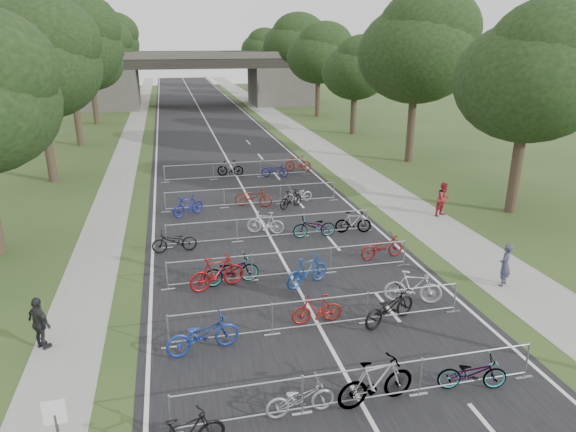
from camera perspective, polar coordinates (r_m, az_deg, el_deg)
The scene contains 50 objects.
road at distance 57.00m, azimuth -8.98°, elevation 10.20°, with size 11.00×140.00×0.01m, color black.
sidewalk_right at distance 58.13m, azimuth -0.97°, elevation 10.60°, with size 3.00×140.00×0.01m, color gray.
sidewalk_left at distance 56.94m, azimuth -16.63°, elevation 9.64°, with size 2.00×140.00×0.01m, color gray.
lane_markings at distance 57.00m, azimuth -8.98°, elevation 10.20°, with size 0.12×140.00×0.00m, color silver.
overpass_bridge at distance 71.49m, azimuth -10.15°, elevation 14.75°, with size 31.00×8.00×7.05m.
park_sign at distance 12.04m, azimuth -24.33°, elevation -20.32°, with size 0.45×0.06×1.83m.
tree_right_0 at distance 28.12m, azimuth 25.56°, elevation 13.92°, with size 7.17×7.17×10.93m.
tree_left_1 at distance 34.90m, azimuth -26.09°, elevation 15.14°, with size 7.56×7.56×11.53m.
tree_right_1 at distance 38.25m, azimuth 14.34°, elevation 17.51°, with size 8.18×8.18×12.47m.
tree_left_2 at distance 46.68m, azimuth -23.16°, elevation 17.07°, with size 8.40×8.40×12.81m.
tree_right_2 at distance 49.32m, azimuth 7.63°, elevation 15.86°, with size 6.16×6.16×9.39m.
tree_left_3 at distance 58.60m, azimuth -21.10°, elevation 15.83°, with size 6.72×6.72×10.25m.
tree_right_3 at distance 60.66m, azimuth 3.53°, elevation 17.48°, with size 7.17×7.17×10.93m.
tree_left_4 at distance 70.50m, azimuth -19.97°, elevation 16.97°, with size 7.56×7.56×11.53m.
tree_right_4 at distance 72.22m, azimuth 0.69°, elevation 18.54°, with size 8.18×8.18×12.47m.
tree_left_5 at distance 82.44m, azimuth -19.17°, elevation 17.77°, with size 8.40×8.40×12.81m.
tree_right_5 at distance 83.96m, azimuth -1.37°, elevation 17.28°, with size 6.16×6.16×9.39m.
tree_left_6 at distance 94.42m, azimuth -18.40°, elevation 16.90°, with size 6.72×6.72×10.25m.
tree_right_6 at distance 95.71m, azimuth -2.94°, elevation 18.07°, with size 7.17×7.17×10.93m.
barrier_row_1 at distance 13.34m, azimuth 8.32°, elevation -18.19°, with size 9.70×0.08×1.10m.
barrier_row_2 at distance 16.17m, azimuth 3.65°, elevation -10.76°, with size 9.70×0.08×1.10m.
barrier_row_3 at distance 19.43m, azimuth 0.42°, elevation -5.34°, with size 9.70×0.08×1.10m.
barrier_row_4 at distance 23.05m, azimuth -1.92°, elevation -1.33°, with size 9.70×0.08×1.10m.
barrier_row_5 at distance 27.71m, azimuth -3.96°, elevation 2.18°, with size 9.70×0.08×1.10m.
barrier_row_6 at distance 33.44m, azimuth -5.65°, elevation 5.09°, with size 9.70×0.08×1.10m.
bike_5 at distance 13.01m, azimuth 1.37°, elevation -19.60°, with size 0.60×1.71×0.90m, color #929499.
bike_6 at distance 13.38m, azimuth 9.76°, elevation -17.72°, with size 0.59×2.09×1.25m, color #A9ACB2.
bike_7 at distance 14.54m, azimuth 19.78°, elevation -16.11°, with size 0.62×1.79×0.94m, color #A9ACB2.
bike_8 at distance 15.29m, azimuth -9.46°, elevation -12.83°, with size 0.75×2.15×1.13m, color navy.
bike_9 at distance 16.49m, azimuth 3.24°, elevation -10.30°, with size 0.47×1.65×0.99m, color maroon.
bike_10 at distance 16.76m, azimuth 11.21°, elevation -9.90°, with size 0.74×2.13×1.12m, color black.
bike_11 at distance 18.11m, azimuth 13.74°, elevation -7.70°, with size 0.55×1.95×1.17m, color #B0B0B8.
bike_12 at distance 18.70m, azimuth -7.89°, elevation -6.27°, with size 0.59×2.10×1.26m, color maroon.
bike_13 at distance 19.02m, azimuth -6.32°, elevation -6.05°, with size 0.72×2.06×1.08m, color #A9ACB2.
bike_14 at distance 18.80m, azimuth 2.14°, elevation -6.14°, with size 0.54×1.90×1.14m, color navy.
bike_15 at distance 21.42m, azimuth 10.40°, elevation -3.40°, with size 0.67×1.91×1.00m, color maroon.
bike_16 at distance 22.19m, azimuth -12.51°, elevation -2.77°, with size 0.65×1.87×0.98m, color black.
bike_17 at distance 23.73m, azimuth -2.53°, elevation -0.78°, with size 0.50×1.75×1.05m, color #BABAC3.
bike_18 at distance 23.30m, azimuth 2.94°, elevation -1.21°, with size 0.68×1.95×1.02m, color #A9ACB2.
bike_19 at distance 24.01m, azimuth 7.26°, elevation -0.72°, with size 0.48×1.70×1.02m, color #A9ACB2.
bike_20 at distance 26.63m, azimuth -11.06°, elevation 1.13°, with size 0.50×1.78×1.07m, color navy.
bike_21 at distance 27.66m, azimuth -3.87°, elevation 2.13°, with size 0.71×2.05×1.08m, color maroon.
bike_22 at distance 27.36m, azimuth 0.33°, elevation 1.90°, with size 0.47×1.65×0.99m, color black.
bike_23 at distance 28.30m, azimuth 1.17°, elevation 2.36°, with size 0.58×1.67×0.88m, color #ADAEB5.
bike_25 at distance 34.11m, azimuth -6.43°, elevation 5.29°, with size 0.49×1.72×1.03m, color #A9ACB2.
bike_26 at distance 33.64m, azimuth -1.46°, elevation 5.12°, with size 0.62×1.77×0.93m, color navy.
bike_27 at distance 35.19m, azimuth 1.11°, elevation 5.87°, with size 0.51×1.80×1.08m, color maroon.
pedestrian_a at distance 20.29m, azimuth 22.97°, elevation -5.04°, with size 0.59×0.39×1.62m, color #32334B.
pedestrian_b at distance 27.22m, azimuth 16.90°, elevation 1.78°, with size 0.84×0.66×1.74m, color maroon.
pedestrian_c at distance 16.72m, azimuth -25.87°, elevation -10.71°, with size 0.95×0.40×1.63m, color black.
Camera 1 is at (-4.18, -6.19, 8.58)m, focal length 32.00 mm.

